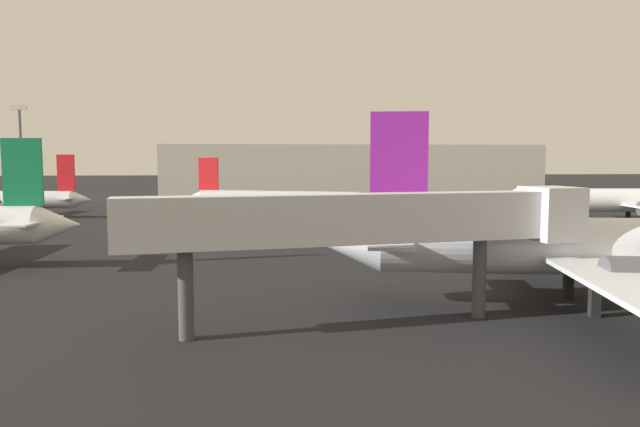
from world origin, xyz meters
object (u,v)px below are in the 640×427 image
at_px(airplane_at_gate, 598,246).
at_px(airplane_far_right, 7,199).
at_px(light_mast_left, 21,150).
at_px(airplane_distant, 628,200).
at_px(jet_bridge, 383,220).
at_px(airplane_far_left, 276,201).

bearing_deg(airplane_at_gate, airplane_far_right, 144.70).
bearing_deg(light_mast_left, airplane_distant, -22.64).
height_order(airplane_at_gate, jet_bridge, airplane_at_gate).
relative_size(airplane_distant, airplane_far_right, 1.29).
distance_m(airplane_distant, jet_bridge, 53.25).
distance_m(airplane_at_gate, airplane_far_right, 77.28).
relative_size(airplane_at_gate, airplane_far_left, 1.30).
distance_m(jet_bridge, light_mast_left, 85.57).
xyz_separation_m(airplane_far_left, jet_bridge, (4.41, -42.48, 2.04)).
relative_size(airplane_far_right, jet_bridge, 1.05).
height_order(airplane_far_left, airplane_far_right, airplane_far_right).
relative_size(airplane_distant, airplane_far_left, 1.30).
distance_m(airplane_far_left, airplane_far_right, 40.12).
bearing_deg(airplane_distant, airplane_far_left, 1.88).
bearing_deg(airplane_at_gate, jet_bridge, -159.94).
distance_m(airplane_distant, light_mast_left, 90.25).
height_order(airplane_distant, airplane_far_right, airplane_distant).
xyz_separation_m(airplane_at_gate, jet_bridge, (-12.48, -2.17, 1.80)).
relative_size(airplane_far_right, light_mast_left, 1.44).
xyz_separation_m(airplane_at_gate, airplane_distant, (25.10, 35.51, -0.11)).
bearing_deg(airplane_far_right, jet_bridge, 133.04).
xyz_separation_m(airplane_far_left, light_mast_left, (-41.09, 29.85, 6.59)).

